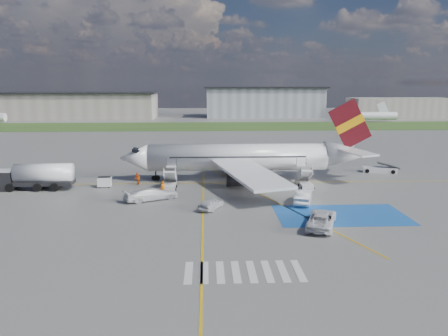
{
  "coord_description": "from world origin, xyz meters",
  "views": [
    {
      "loc": [
        -4.63,
        -48.97,
        14.14
      ],
      "look_at": [
        -2.33,
        5.3,
        3.5
      ],
      "focal_mm": 35.0,
      "sensor_mm": 36.0,
      "label": 1
    }
  ],
  "objects_px": {
    "fuel_tanker": "(35,179)",
    "van_white_b": "(151,192)",
    "airliner": "(248,157)",
    "car_silver_a": "(211,203)",
    "car_silver_b": "(303,196)",
    "belt_loader": "(380,170)",
    "van_white_a": "(322,216)",
    "gpu_cart": "(105,182)"
  },
  "relations": [
    {
      "from": "fuel_tanker",
      "to": "car_silver_b",
      "type": "relative_size",
      "value": 1.99
    },
    {
      "from": "van_white_b",
      "to": "van_white_a",
      "type": "bearing_deg",
      "value": -147.44
    },
    {
      "from": "gpu_cart",
      "to": "van_white_b",
      "type": "bearing_deg",
      "value": -46.24
    },
    {
      "from": "airliner",
      "to": "van_white_a",
      "type": "relative_size",
      "value": 6.81
    },
    {
      "from": "fuel_tanker",
      "to": "van_white_b",
      "type": "relative_size",
      "value": 2.05
    },
    {
      "from": "gpu_cart",
      "to": "van_white_a",
      "type": "xyz_separation_m",
      "value": [
        25.49,
        -17.68,
        0.34
      ]
    },
    {
      "from": "van_white_b",
      "to": "car_silver_a",
      "type": "bearing_deg",
      "value": -147.48
    },
    {
      "from": "gpu_cart",
      "to": "van_white_b",
      "type": "height_order",
      "value": "van_white_b"
    },
    {
      "from": "van_white_a",
      "to": "belt_loader",
      "type": "bearing_deg",
      "value": -101.8
    },
    {
      "from": "belt_loader",
      "to": "car_silver_a",
      "type": "distance_m",
      "value": 33.56
    },
    {
      "from": "airliner",
      "to": "belt_loader",
      "type": "distance_m",
      "value": 22.36
    },
    {
      "from": "car_silver_b",
      "to": "belt_loader",
      "type": "bearing_deg",
      "value": -116.07
    },
    {
      "from": "airliner",
      "to": "car_silver_a",
      "type": "height_order",
      "value": "airliner"
    },
    {
      "from": "van_white_a",
      "to": "van_white_b",
      "type": "height_order",
      "value": "van_white_a"
    },
    {
      "from": "gpu_cart",
      "to": "belt_loader",
      "type": "bearing_deg",
      "value": 8.88
    },
    {
      "from": "car_silver_b",
      "to": "van_white_b",
      "type": "relative_size",
      "value": 1.03
    },
    {
      "from": "fuel_tanker",
      "to": "car_silver_b",
      "type": "distance_m",
      "value": 35.56
    },
    {
      "from": "car_silver_b",
      "to": "van_white_a",
      "type": "bearing_deg",
      "value": 106.86
    },
    {
      "from": "airliner",
      "to": "gpu_cart",
      "type": "relative_size",
      "value": 19.93
    },
    {
      "from": "belt_loader",
      "to": "van_white_a",
      "type": "bearing_deg",
      "value": -107.78
    },
    {
      "from": "belt_loader",
      "to": "van_white_b",
      "type": "bearing_deg",
      "value": -141.82
    },
    {
      "from": "belt_loader",
      "to": "car_silver_b",
      "type": "distance_m",
      "value": 23.9
    },
    {
      "from": "car_silver_a",
      "to": "van_white_b",
      "type": "xyz_separation_m",
      "value": [
        -7.27,
        4.28,
        0.3
      ]
    },
    {
      "from": "airliner",
      "to": "fuel_tanker",
      "type": "relative_size",
      "value": 3.56
    },
    {
      "from": "fuel_tanker",
      "to": "van_white_b",
      "type": "height_order",
      "value": "fuel_tanker"
    },
    {
      "from": "car_silver_b",
      "to": "van_white_b",
      "type": "xyz_separation_m",
      "value": [
        -18.26,
        2.21,
        0.14
      ]
    },
    {
      "from": "gpu_cart",
      "to": "belt_loader",
      "type": "xyz_separation_m",
      "value": [
        41.8,
        8.3,
        -0.26
      ]
    },
    {
      "from": "car_silver_b",
      "to": "van_white_a",
      "type": "distance_m",
      "value": 8.5
    },
    {
      "from": "airliner",
      "to": "car_silver_a",
      "type": "xyz_separation_m",
      "value": [
        -5.56,
        -15.15,
        -2.71
      ]
    },
    {
      "from": "belt_loader",
      "to": "van_white_b",
      "type": "distance_m",
      "value": 37.78
    },
    {
      "from": "airliner",
      "to": "car_silver_b",
      "type": "relative_size",
      "value": 7.09
    },
    {
      "from": "airliner",
      "to": "gpu_cart",
      "type": "distance_m",
      "value": 20.63
    },
    {
      "from": "van_white_b",
      "to": "gpu_cart",
      "type": "bearing_deg",
      "value": 19.1
    },
    {
      "from": "van_white_a",
      "to": "van_white_b",
      "type": "bearing_deg",
      "value": -10.1
    },
    {
      "from": "car_silver_b",
      "to": "van_white_a",
      "type": "relative_size",
      "value": 0.96
    },
    {
      "from": "fuel_tanker",
      "to": "van_white_a",
      "type": "bearing_deg",
      "value": -26.44
    },
    {
      "from": "fuel_tanker",
      "to": "car_silver_a",
      "type": "distance_m",
      "value": 25.79
    },
    {
      "from": "airliner",
      "to": "van_white_b",
      "type": "relative_size",
      "value": 7.28
    },
    {
      "from": "gpu_cart",
      "to": "van_white_b",
      "type": "distance_m",
      "value": 10.05
    },
    {
      "from": "car_silver_a",
      "to": "car_silver_b",
      "type": "distance_m",
      "value": 11.18
    },
    {
      "from": "car_silver_a",
      "to": "van_white_b",
      "type": "distance_m",
      "value": 8.44
    },
    {
      "from": "belt_loader",
      "to": "gpu_cart",
      "type": "bearing_deg",
      "value": -154.42
    }
  ]
}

